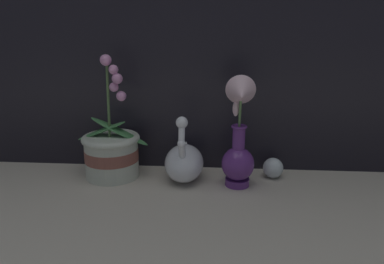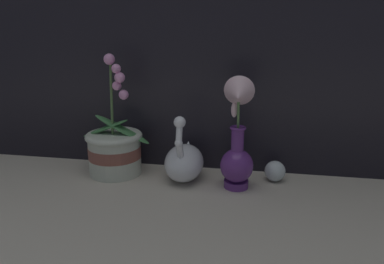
{
  "view_description": "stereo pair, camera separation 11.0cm",
  "coord_description": "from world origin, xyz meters",
  "px_view_note": "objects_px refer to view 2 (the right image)",
  "views": [
    {
      "loc": [
        0.1,
        -0.95,
        0.46
      ],
      "look_at": [
        0.02,
        0.1,
        0.15
      ],
      "focal_mm": 35.0,
      "sensor_mm": 36.0,
      "label": 1
    },
    {
      "loc": [
        0.21,
        -0.93,
        0.46
      ],
      "look_at": [
        0.02,
        0.1,
        0.15
      ],
      "focal_mm": 35.0,
      "sensor_mm": 36.0,
      "label": 2
    }
  ],
  "objects_px": {
    "swan_figurine": "(184,161)",
    "blue_vase": "(237,146)",
    "glass_sphere": "(275,171)",
    "orchid_potted_plant": "(115,148)"
  },
  "relations": [
    {
      "from": "blue_vase",
      "to": "glass_sphere",
      "type": "relative_size",
      "value": 5.2
    },
    {
      "from": "orchid_potted_plant",
      "to": "swan_figurine",
      "type": "distance_m",
      "value": 0.23
    },
    {
      "from": "orchid_potted_plant",
      "to": "blue_vase",
      "type": "xyz_separation_m",
      "value": [
        0.38,
        -0.05,
        0.05
      ]
    },
    {
      "from": "swan_figurine",
      "to": "blue_vase",
      "type": "xyz_separation_m",
      "value": [
        0.16,
        -0.04,
        0.07
      ]
    },
    {
      "from": "swan_figurine",
      "to": "blue_vase",
      "type": "bearing_deg",
      "value": -13.53
    },
    {
      "from": "swan_figurine",
      "to": "glass_sphere",
      "type": "relative_size",
      "value": 3.4
    },
    {
      "from": "glass_sphere",
      "to": "swan_figurine",
      "type": "bearing_deg",
      "value": -172.3
    },
    {
      "from": "orchid_potted_plant",
      "to": "glass_sphere",
      "type": "relative_size",
      "value": 5.96
    },
    {
      "from": "swan_figurine",
      "to": "blue_vase",
      "type": "distance_m",
      "value": 0.18
    },
    {
      "from": "orchid_potted_plant",
      "to": "glass_sphere",
      "type": "bearing_deg",
      "value": 2.79
    }
  ]
}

